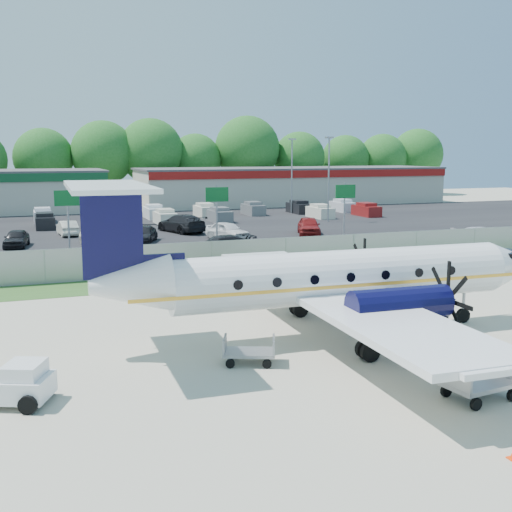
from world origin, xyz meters
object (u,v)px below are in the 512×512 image
object	(u,v)px
aircraft	(333,277)
baggage_cart_near	(249,352)
baggage_cart_far	(480,382)
pushback_tug	(13,384)

from	to	relation	value
aircraft	baggage_cart_near	bearing A→B (deg)	-153.34
aircraft	baggage_cart_far	bearing A→B (deg)	-81.68
pushback_tug	aircraft	bearing A→B (deg)	14.79
aircraft	pushback_tug	size ratio (longest dim) A/B	7.38
baggage_cart_near	pushback_tug	bearing A→B (deg)	-172.51
aircraft	pushback_tug	bearing A→B (deg)	-165.21
pushback_tug	baggage_cart_far	bearing A→B (deg)	-18.60
pushback_tug	baggage_cart_far	distance (m)	14.22
baggage_cart_near	baggage_cart_far	size ratio (longest dim) A/B	0.91
baggage_cart_far	pushback_tug	bearing A→B (deg)	161.40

